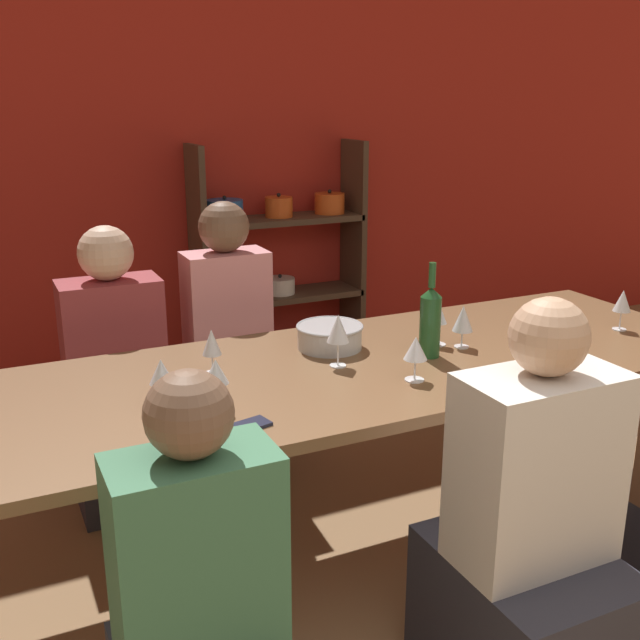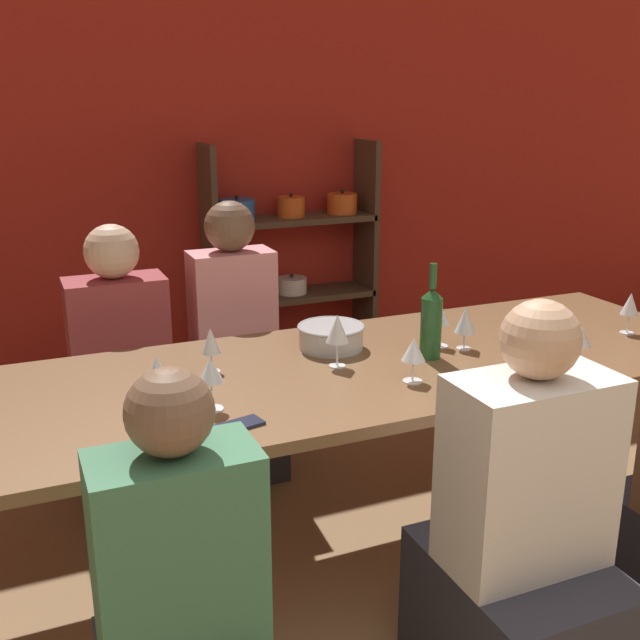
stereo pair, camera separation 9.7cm
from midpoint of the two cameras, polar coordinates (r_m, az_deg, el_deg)
name	(u,v)px [view 1 (the left image)]	position (r m, az deg, el deg)	size (l,w,h in m)	color
wall_back_red	(177,156)	(4.53, -11.50, 12.13)	(8.80, 0.06, 2.70)	red
shelf_unit	(274,283)	(4.62, -4.10, 2.85)	(1.05, 0.30, 1.43)	#4C3828
dining_table	(332,387)	(2.67, -0.13, -5.11)	(3.10, 0.98, 0.77)	brown
mixing_bowl	(330,335)	(2.84, -0.23, -1.19)	(0.26, 0.26, 0.09)	#B7BABC
wine_bottle_green	(430,320)	(2.74, 7.40, -0.04)	(0.08, 0.08, 0.35)	#1E4C23
wine_glass_red_a	(212,344)	(2.59, -9.32, -1.80)	(0.07, 0.07, 0.16)	white
wine_glass_empty_a	(439,316)	(2.88, 8.11, 0.33)	(0.06, 0.06, 0.16)	white
wine_glass_empty_b	(186,392)	(2.19, -11.46, -5.43)	(0.07, 0.07, 0.16)	white
wine_glass_empty_c	(161,373)	(2.33, -13.18, -3.93)	(0.08, 0.08, 0.16)	white
wine_glass_red_c	(622,302)	(3.26, 21.26, 1.28)	(0.07, 0.07, 0.17)	white
wine_glass_red_d	(578,335)	(2.77, 18.15, -1.10)	(0.07, 0.07, 0.16)	white
wine_glass_empty_d	(216,373)	(2.28, -9.16, -4.03)	(0.08, 0.08, 0.17)	white
wine_glass_empty_e	(463,319)	(2.87, 9.89, 0.08)	(0.08, 0.08, 0.17)	white
wine_glass_white_a	(416,350)	(2.51, 6.19, -2.27)	(0.08, 0.08, 0.15)	white
wine_glass_white_b	(338,330)	(2.62, 0.33, -0.76)	(0.08, 0.08, 0.19)	white
cell_phone	(245,427)	(2.20, -7.01, -8.07)	(0.16, 0.10, 0.01)	#1E2338
person_far_a	(229,374)	(3.44, -7.74, -4.09)	(0.36, 0.46, 1.26)	#2D2D38
person_near_b	(528,560)	(2.28, 14.34, -17.34)	(0.45, 0.56, 1.20)	#2D2D38
person_far_b	(118,401)	(3.33, -15.95, -5.97)	(0.41, 0.51, 1.19)	#2D2D38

